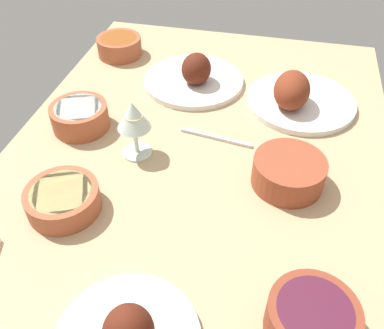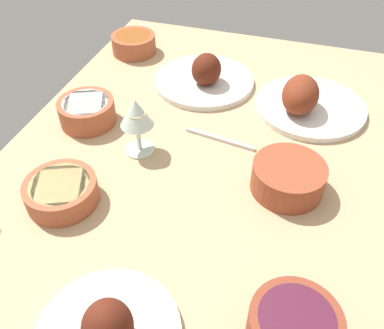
% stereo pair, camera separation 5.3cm
% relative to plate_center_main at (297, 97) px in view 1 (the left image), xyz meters
% --- Properties ---
extents(dining_table, '(1.40, 0.90, 0.04)m').
position_rel_plate_center_main_xyz_m(dining_table, '(0.31, -0.21, -0.05)').
color(dining_table, tan).
rests_on(dining_table, ground).
extents(plate_center_main, '(0.29, 0.29, 0.11)m').
position_rel_plate_center_main_xyz_m(plate_center_main, '(0.00, 0.00, 0.00)').
color(plate_center_main, silver).
rests_on(plate_center_main, dining_table).
extents(plate_near_viewer, '(0.28, 0.28, 0.10)m').
position_rel_plate_center_main_xyz_m(plate_near_viewer, '(-0.05, -0.29, -0.01)').
color(plate_near_viewer, silver).
rests_on(plate_near_viewer, dining_table).
extents(bowl_onions, '(0.14, 0.14, 0.06)m').
position_rel_plate_center_main_xyz_m(bowl_onions, '(0.62, 0.05, 0.00)').
color(bowl_onions, brown).
rests_on(bowl_onions, dining_table).
extents(bowl_pasta, '(0.15, 0.15, 0.05)m').
position_rel_plate_center_main_xyz_m(bowl_pasta, '(0.47, -0.44, -0.00)').
color(bowl_pasta, '#A35133').
rests_on(bowl_pasta, dining_table).
extents(bowl_cream, '(0.14, 0.14, 0.06)m').
position_rel_plate_center_main_xyz_m(bowl_cream, '(0.21, -0.52, 0.00)').
color(bowl_cream, '#A35133').
rests_on(bowl_cream, dining_table).
extents(bowl_soup, '(0.14, 0.14, 0.06)m').
position_rel_plate_center_main_xyz_m(bowl_soup, '(-0.17, -0.55, 0.00)').
color(bowl_soup, '#A35133').
rests_on(bowl_soup, dining_table).
extents(bowl_sauce, '(0.15, 0.15, 0.06)m').
position_rel_plate_center_main_xyz_m(bowl_sauce, '(0.30, -0.01, 0.00)').
color(bowl_sauce, brown).
rests_on(bowl_sauce, dining_table).
extents(wine_glass, '(0.08, 0.08, 0.14)m').
position_rel_plate_center_main_xyz_m(wine_glass, '(0.27, -0.35, 0.07)').
color(wine_glass, silver).
rests_on(wine_glass, dining_table).
extents(fork_loose, '(0.03, 0.18, 0.01)m').
position_rel_plate_center_main_xyz_m(fork_loose, '(0.18, -0.18, -0.03)').
color(fork_loose, silver).
rests_on(fork_loose, dining_table).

